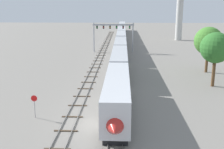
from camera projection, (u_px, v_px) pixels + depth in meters
name	position (u px, v px, depth m)	size (l,w,h in m)	color
ground_plane	(99.00, 124.00, 32.30)	(400.00, 400.00, 0.00)	gray
track_main	(121.00, 48.00, 90.41)	(2.60, 200.00, 0.16)	slate
track_near	(99.00, 59.00, 71.23)	(2.60, 160.00, 0.16)	slate
passenger_train	(121.00, 39.00, 91.87)	(3.04, 136.94, 4.80)	silver
signal_gantry	(113.00, 31.00, 81.65)	(12.10, 0.49, 8.59)	#999BA0
stop_sign	(34.00, 103.00, 33.75)	(0.76, 0.08, 2.88)	gray
trackside_tree_left	(208.00, 41.00, 56.11)	(5.70, 5.70, 9.32)	brown
trackside_tree_mid	(216.00, 48.00, 46.06)	(5.14, 5.14, 9.19)	brown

